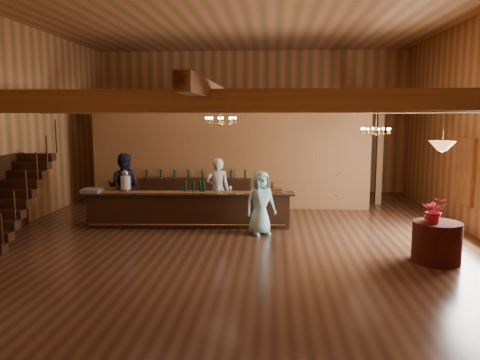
# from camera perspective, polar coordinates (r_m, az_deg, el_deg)

# --- Properties ---
(floor) EXTENTS (14.00, 14.00, 0.00)m
(floor) POSITION_cam_1_polar(r_m,az_deg,el_deg) (11.99, -0.40, -6.65)
(floor) COLOR #3F2315
(floor) RESTS_ON ground
(ceiling) EXTENTS (14.00, 14.00, 0.00)m
(ceiling) POSITION_cam_1_polar(r_m,az_deg,el_deg) (11.87, -0.42, 20.00)
(ceiling) COLOR #A86844
(ceiling) RESTS_ON wall_back
(wall_back) EXTENTS (12.00, 0.10, 5.50)m
(wall_back) POSITION_cam_1_polar(r_m,az_deg,el_deg) (18.59, 1.28, 7.07)
(wall_back) COLOR #B96D41
(wall_back) RESTS_ON floor
(wall_front) EXTENTS (12.00, 0.10, 5.50)m
(wall_front) POSITION_cam_1_polar(r_m,az_deg,el_deg) (4.67, -7.13, 4.71)
(wall_front) COLOR #B96D41
(wall_front) RESTS_ON floor
(wall_left) EXTENTS (0.10, 14.00, 5.50)m
(wall_left) POSITION_cam_1_polar(r_m,az_deg,el_deg) (13.48, -26.92, 5.94)
(wall_left) COLOR #B96D41
(wall_left) RESTS_ON floor
(beam_grid) EXTENTS (11.90, 13.90, 0.39)m
(beam_grid) POSITION_cam_1_polar(r_m,az_deg,el_deg) (12.11, -0.22, 8.98)
(beam_grid) COLOR #A46F37
(beam_grid) RESTS_ON wall_left
(support_posts) EXTENTS (9.20, 10.20, 3.20)m
(support_posts) POSITION_cam_1_polar(r_m,az_deg,el_deg) (11.20, -0.60, 0.66)
(support_posts) COLOR #A46F37
(support_posts) RESTS_ON floor
(partition_wall) EXTENTS (9.00, 0.18, 3.10)m
(partition_wall) POSITION_cam_1_polar(r_m,az_deg,el_deg) (15.21, -1.26, 2.37)
(partition_wall) COLOR brown
(partition_wall) RESTS_ON floor
(window_right_back) EXTENTS (0.12, 1.05, 1.75)m
(window_right_back) POSITION_cam_1_polar(r_m,az_deg,el_deg) (13.62, 25.77, 0.95)
(window_right_back) COLOR white
(window_right_back) RESTS_ON wall_right
(staircase) EXTENTS (1.00, 2.80, 2.00)m
(staircase) POSITION_cam_1_polar(r_m,az_deg,el_deg) (12.71, -26.01, -2.01)
(staircase) COLOR black
(staircase) RESTS_ON floor
(backroom_boxes) EXTENTS (4.10, 0.60, 1.10)m
(backroom_boxes) POSITION_cam_1_polar(r_m,az_deg,el_deg) (17.29, 0.04, -0.37)
(backroom_boxes) COLOR black
(backroom_boxes) RESTS_ON floor
(tasting_bar) EXTENTS (5.71, 1.03, 0.96)m
(tasting_bar) POSITION_cam_1_polar(r_m,az_deg,el_deg) (12.78, -6.24, -3.57)
(tasting_bar) COLOR black
(tasting_bar) RESTS_ON floor
(beverage_dispenser) EXTENTS (0.26, 0.26, 0.60)m
(beverage_dispenser) POSITION_cam_1_polar(r_m,az_deg,el_deg) (13.03, -13.78, -0.17)
(beverage_dispenser) COLOR silver
(beverage_dispenser) RESTS_ON tasting_bar
(glass_rack_tray) EXTENTS (0.50, 0.50, 0.10)m
(glass_rack_tray) POSITION_cam_1_polar(r_m,az_deg,el_deg) (13.24, -17.59, -1.23)
(glass_rack_tray) COLOR gray
(glass_rack_tray) RESTS_ON tasting_bar
(raffle_drum) EXTENTS (0.34, 0.24, 0.30)m
(raffle_drum) POSITION_cam_1_polar(r_m,az_deg,el_deg) (12.56, 4.61, -0.78)
(raffle_drum) COLOR #935939
(raffle_drum) RESTS_ON tasting_bar
(bar_bottle_0) EXTENTS (0.07, 0.07, 0.30)m
(bar_bottle_0) POSITION_cam_1_polar(r_m,az_deg,el_deg) (12.80, -6.67, -0.76)
(bar_bottle_0) COLOR black
(bar_bottle_0) RESTS_ON tasting_bar
(bar_bottle_1) EXTENTS (0.07, 0.07, 0.30)m
(bar_bottle_1) POSITION_cam_1_polar(r_m,az_deg,el_deg) (12.77, -5.68, -0.77)
(bar_bottle_1) COLOR black
(bar_bottle_1) RESTS_ON tasting_bar
(bar_bottle_2) EXTENTS (0.07, 0.07, 0.30)m
(bar_bottle_2) POSITION_cam_1_polar(r_m,az_deg,el_deg) (12.75, -4.86, -0.77)
(bar_bottle_2) COLOR black
(bar_bottle_2) RESTS_ON tasting_bar
(bar_bottle_3) EXTENTS (0.07, 0.07, 0.30)m
(bar_bottle_3) POSITION_cam_1_polar(r_m,az_deg,el_deg) (12.74, -4.44, -0.77)
(bar_bottle_3) COLOR black
(bar_bottle_3) RESTS_ON tasting_bar
(backbar_shelf) EXTENTS (3.60, 0.77, 1.00)m
(backbar_shelf) POSITION_cam_1_polar(r_m,az_deg,el_deg) (15.11, -5.37, -1.71)
(backbar_shelf) COLOR black
(backbar_shelf) RESTS_ON floor
(round_table) EXTENTS (0.97, 0.97, 0.84)m
(round_table) POSITION_cam_1_polar(r_m,az_deg,el_deg) (10.50, 22.84, -7.00)
(round_table) COLOR #491512
(round_table) RESTS_ON floor
(chandelier_left) EXTENTS (0.80, 0.80, 0.47)m
(chandelier_left) POSITION_cam_1_polar(r_m,az_deg,el_deg) (12.34, -2.36, 7.30)
(chandelier_left) COLOR #B39139
(chandelier_left) RESTS_ON beam_grid
(chandelier_right) EXTENTS (0.80, 0.80, 0.77)m
(chandelier_right) POSITION_cam_1_polar(r_m,az_deg,el_deg) (13.74, 16.22, 5.80)
(chandelier_right) COLOR #B39139
(chandelier_right) RESTS_ON beam_grid
(pendant_lamp) EXTENTS (0.52, 0.52, 0.90)m
(pendant_lamp) POSITION_cam_1_polar(r_m,az_deg,el_deg) (10.20, 23.43, 3.84)
(pendant_lamp) COLOR #B39139
(pendant_lamp) RESTS_ON beam_grid
(bartender) EXTENTS (0.71, 0.51, 1.83)m
(bartender) POSITION_cam_1_polar(r_m,az_deg,el_deg) (13.23, -2.75, -1.23)
(bartender) COLOR silver
(bartender) RESTS_ON floor
(staff_second) EXTENTS (0.96, 0.76, 1.94)m
(staff_second) POSITION_cam_1_polar(r_m,az_deg,el_deg) (13.94, -13.98, -0.77)
(staff_second) COLOR black
(staff_second) RESTS_ON floor
(guest) EXTENTS (0.94, 0.82, 1.63)m
(guest) POSITION_cam_1_polar(r_m,az_deg,el_deg) (11.85, 2.51, -2.79)
(guest) COLOR #A1E1E7
(guest) RESTS_ON floor
(floor_plant) EXTENTS (0.76, 0.65, 1.22)m
(floor_plant) POSITION_cam_1_polar(r_m,az_deg,el_deg) (15.54, 11.93, -1.17)
(floor_plant) COLOR #3F7432
(floor_plant) RESTS_ON floor
(table_flowers) EXTENTS (0.58, 0.53, 0.54)m
(table_flowers) POSITION_cam_1_polar(r_m,az_deg,el_deg) (10.21, 22.61, -3.42)
(table_flowers) COLOR red
(table_flowers) RESTS_ON round_table
(table_vase) EXTENTS (0.19, 0.19, 0.33)m
(table_vase) POSITION_cam_1_polar(r_m,az_deg,el_deg) (10.44, 22.03, -3.75)
(table_vase) COLOR #B39139
(table_vase) RESTS_ON round_table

